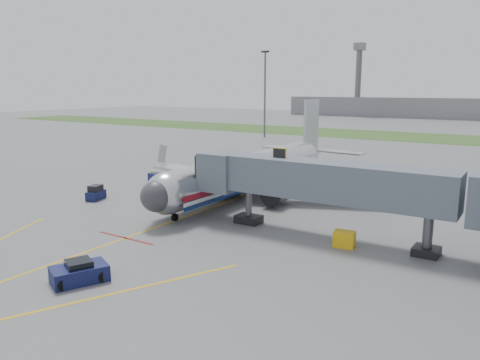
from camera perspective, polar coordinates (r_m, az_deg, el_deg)
The scene contains 16 objects.
ground at distance 41.39m, azimuth -9.77°, elevation -5.53°, with size 400.00×400.00×0.00m, color #565659.
grass_strip at distance 122.57m, azimuth 20.13°, elevation 4.97°, with size 300.00×25.00×0.01m, color #2D4C1E.
apron_markings at distance 36.59m, azimuth -17.71°, elevation -8.15°, with size 21.52×50.00×0.01m.
airliner at distance 52.66m, azimuth 1.44°, elevation 1.17°, with size 32.10×35.67×10.25m.
jet_bridge at distance 37.54m, azimuth 10.00°, elevation -0.23°, with size 25.30×4.00×6.90m.
light_mast_left at distance 114.26m, azimuth 3.05°, elevation 10.64°, with size 2.00×0.44×20.40m.
distant_terminal at distance 202.53m, azimuth 22.65°, elevation 8.11°, with size 120.00×14.00×8.00m, color slate.
control_tower at distance 205.31m, azimuth 14.24°, elevation 12.37°, with size 4.00×4.00×30.00m.
pushback_tug at distance 31.03m, azimuth -19.00°, elevation -10.63°, with size 3.20×3.83×1.37m.
baggage_tug at distance 52.40m, azimuth -17.17°, elevation -1.55°, with size 1.73×2.47×1.57m.
baggage_cart_a at distance 54.71m, azimuth -1.16°, elevation -0.23°, with size 2.26×2.26×1.90m.
baggage_cart_b at distance 54.17m, azimuth -5.57°, elevation -0.45°, with size 1.83×1.83×1.80m.
baggage_cart_c at distance 58.60m, azimuth -10.31°, elevation 0.13°, with size 1.72×1.72×1.47m.
belt_loader at distance 52.14m, azimuth -2.53°, elevation -1.28°, with size 1.97×4.66×2.22m.
ground_power_cart at distance 36.25m, azimuth 12.60°, elevation -7.06°, with size 1.64×1.19×1.23m.
ramp_worker at distance 58.72m, azimuth -10.69°, elevation 0.26°, with size 0.63×0.41×1.73m, color #9BDB19.
Camera 1 is at (27.13, -28.95, 11.77)m, focal length 35.00 mm.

